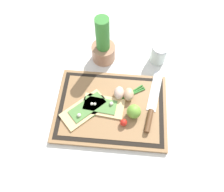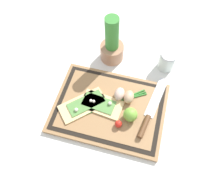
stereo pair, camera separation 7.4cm
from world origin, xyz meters
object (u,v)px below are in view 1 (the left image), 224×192
pizza_slice_near (85,109)px  cherry_tomato_red (124,122)px  pizza_slice_far (103,106)px  sauce_jar (158,55)px  knife (151,110)px  egg_pink (119,93)px  lime (134,112)px  egg_brown (129,94)px  herb_pot (103,46)px

pizza_slice_near → cherry_tomato_red: 0.17m
pizza_slice_far → sauce_jar: 0.37m
pizza_slice_far → knife: bearing=-1.1°
egg_pink → cherry_tomato_red: (0.03, -0.13, -0.01)m
knife → egg_pink: size_ratio=5.10×
knife → lime: size_ratio=5.23×
egg_pink → cherry_tomato_red: egg_pink is taller
knife → egg_brown: bearing=149.0°
pizza_slice_near → egg_brown: bearing=23.3°
pizza_slice_near → sauce_jar: bearing=44.6°
pizza_slice_near → lime: size_ratio=3.55×
pizza_slice_near → pizza_slice_far: size_ratio=1.12×
egg_pink → lime: lime is taller
sauce_jar → herb_pot: bearing=-178.0°
lime → cherry_tomato_red: 0.06m
sauce_jar → pizza_slice_near: bearing=-135.4°
pizza_slice_far → lime: bearing=-11.5°
pizza_slice_near → pizza_slice_far: same height
egg_pink → herb_pot: (-0.09, 0.21, 0.04)m
pizza_slice_far → cherry_tomato_red: (0.09, -0.07, 0.01)m
pizza_slice_far → herb_pot: size_ratio=0.76×
lime → cherry_tomato_red: lime is taller
pizza_slice_far → cherry_tomato_red: cherry_tomato_red is taller
pizza_slice_far → egg_brown: 0.12m
knife → sauce_jar: sauce_jar is taller
egg_pink → sauce_jar: sauce_jar is taller
egg_pink → lime: 0.11m
egg_brown → herb_pot: (-0.13, 0.22, 0.04)m
pizza_slice_far → lime: (0.13, -0.03, 0.02)m
knife → herb_pot: bearing=129.6°
pizza_slice_far → sauce_jar: bearing=50.0°
egg_brown → lime: bearing=-73.3°
cherry_tomato_red → sauce_jar: sauce_jar is taller
cherry_tomato_red → herb_pot: bearing=108.8°
pizza_slice_far → knife: 0.20m
pizza_slice_near → egg_pink: egg_pink is taller
pizza_slice_near → knife: 0.28m
cherry_tomato_red → sauce_jar: size_ratio=0.32×
knife → sauce_jar: size_ratio=3.27×
egg_brown → pizza_slice_far: bearing=-152.8°
egg_pink → pizza_slice_far: bearing=-138.1°
egg_brown → knife: bearing=-31.0°
herb_pot → sauce_jar: size_ratio=2.60×
sauce_jar → cherry_tomato_red: bearing=-112.0°
herb_pot → sauce_jar: herb_pot is taller
pizza_slice_far → knife: pizza_slice_far is taller
knife → lime: lime is taller
herb_pot → egg_pink: bearing=-67.3°
pizza_slice_near → egg_pink: (0.14, 0.08, 0.02)m
egg_brown → lime: size_ratio=1.02×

